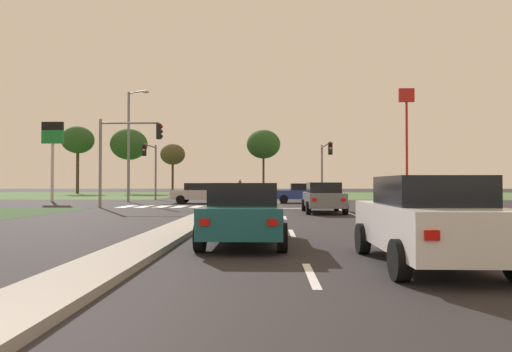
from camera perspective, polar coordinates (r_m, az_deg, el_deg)
The scene contains 37 objects.
ground_plane at distance 33.52m, azimuth -3.11°, elevation -3.54°, with size 200.00×200.00×0.00m, color #282628.
grass_verge_far_left at distance 64.45m, azimuth -24.35°, elevation -2.24°, with size 35.00×35.00×0.01m, color #476B38.
grass_verge_far_right at distance 62.17m, azimuth 23.15°, elevation -2.29°, with size 35.00×35.00×0.01m, color #476B38.
median_island_near at distance 14.72m, azimuth -9.41°, elevation -6.49°, with size 1.20×22.00×0.14m, color gray.
median_island_far at distance 58.46m, azimuth -1.03°, elevation -2.40°, with size 1.20×36.00×0.14m, color gray.
lane_dash_near at distance 7.32m, azimuth 7.13°, elevation -12.63°, with size 0.14×2.00×0.01m, color silver.
lane_dash_second at distance 13.23m, azimuth 4.67°, elevation -7.40°, with size 0.14×2.00×0.01m, color silver.
lane_dash_third at distance 19.20m, azimuth 3.75°, elevation -5.41°, with size 0.14×2.00×0.01m, color silver.
lane_dash_fourth at distance 25.19m, azimuth 3.27°, elevation -4.37°, with size 0.14×2.00×0.01m, color silver.
lane_dash_fifth at distance 31.18m, azimuth 2.98°, elevation -3.72°, with size 0.14×2.00×0.01m, color silver.
edge_line_right at distance 15.96m, azimuth 16.43°, elevation -6.27°, with size 0.14×24.00×0.01m, color silver.
stop_bar_near at distance 26.43m, azimuth 3.85°, elevation -4.21°, with size 6.40×0.50×0.01m, color silver.
crosswalk_bar_near at distance 29.68m, azimuth -16.41°, elevation -3.82°, with size 0.70×2.80×0.01m, color silver.
crosswalk_bar_second at distance 29.35m, azimuth -14.27°, elevation -3.86°, with size 0.70×2.80×0.01m, color silver.
crosswalk_bar_third at distance 29.05m, azimuth -12.09°, elevation -3.90°, with size 0.70×2.80×0.01m, color silver.
crosswalk_bar_fourth at distance 28.80m, azimuth -9.86°, elevation -3.93°, with size 0.70×2.80×0.01m, color silver.
crosswalk_bar_fifth at distance 28.59m, azimuth -7.60°, elevation -3.96°, with size 0.70×2.80×0.01m, color silver.
crosswalk_bar_sixth at distance 28.42m, azimuth -5.30°, elevation -3.98°, with size 0.70×2.80×0.01m, color silver.
crosswalk_bar_seventh at distance 28.31m, azimuth -2.99°, elevation -4.00°, with size 0.70×2.80×0.01m, color silver.
car_grey_near at distance 22.76m, azimuth 8.71°, elevation -2.74°, with size 1.99×4.37×1.54m.
car_beige_second at distance 49.77m, azimuth -4.15°, elevation -1.79°, with size 2.02×4.44×1.58m.
car_navy_third at distance 66.17m, azimuth -2.68°, elevation -1.59°, with size 2.05×4.19×1.59m.
car_silver_fourth at distance 33.41m, azimuth -7.16°, elevation -2.20°, with size 4.42×2.01×1.53m.
car_teal_fifth at distance 10.89m, azimuth -1.50°, elevation -4.76°, with size 2.00×4.36×1.50m.
car_white_sixth at distance 8.56m, azimuth 21.37°, elevation -5.35°, with size 1.99×4.17×1.62m.
car_blue_seventh at distance 34.09m, azimuth 5.99°, elevation -2.20°, with size 4.41×1.96×1.50m.
traffic_signal_far_right at distance 38.05m, azimuth 8.95°, elevation 2.10°, with size 0.32×5.82×5.01m.
traffic_signal_near_left at distance 28.34m, azimuth -16.83°, elevation 3.60°, with size 3.98×0.32×5.47m.
traffic_signal_far_left at distance 39.89m, azimuth -13.42°, elevation 1.87°, with size 0.32×4.06×5.05m.
street_lamp_second at distance 36.89m, azimuth -15.99°, elevation 4.48°, with size 2.06×1.22×8.90m.
pedestrian_at_median at distance 46.24m, azimuth -2.09°, elevation -1.30°, with size 0.34×0.34×1.82m.
fastfood_pole_sign at distance 54.96m, azimuth 18.93°, elevation 7.08°, with size 1.80×0.40×12.69m.
fuel_price_totem at distance 40.45m, azimuth -24.86°, elevation 3.88°, with size 1.80×0.24×6.64m.
treeline_near at distance 71.72m, azimuth -22.09°, elevation 4.31°, with size 4.79×4.79×10.15m.
treeline_second at distance 69.86m, azimuth -16.14°, elevation 3.95°, with size 5.56×5.56×9.86m.
treeline_third at distance 63.90m, azimuth -10.74°, elevation 2.74°, with size 3.51×3.51×7.18m.
treeline_fourth at distance 64.88m, azimuth 0.97°, elevation 4.12°, with size 4.97×4.97×9.42m.
Camera 1 is at (2.83, -3.37, 1.48)m, focal length 30.87 mm.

